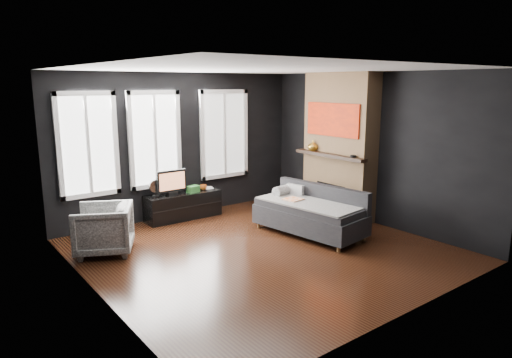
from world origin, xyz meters
TOP-DOWN VIEW (x-y plane):
  - floor at (0.00, 0.00)m, footprint 5.00×5.00m
  - ceiling at (0.00, 0.00)m, footprint 5.00×5.00m
  - wall_back at (0.00, 2.50)m, footprint 5.00×0.02m
  - wall_left at (-2.50, 0.00)m, footprint 0.02×5.00m
  - wall_right at (2.50, 0.00)m, footprint 0.02×5.00m
  - windows at (-0.45, 2.46)m, footprint 4.00×0.16m
  - fireplace at (2.30, 0.60)m, footprint 0.70×1.62m
  - sofa at (1.10, 0.13)m, footprint 1.18×1.99m
  - stripe_pillow at (1.24, 0.64)m, footprint 0.14×0.34m
  - armchair at (-1.95, 1.37)m, footprint 1.02×1.04m
  - media_console at (-0.14, 2.24)m, footprint 1.44×0.47m
  - monitor at (-0.38, 2.21)m, footprint 0.59×0.13m
  - desk_fan at (-0.68, 2.26)m, footprint 0.23×0.23m
  - mug at (0.30, 2.22)m, footprint 0.13×0.11m
  - book at (0.36, 2.29)m, footprint 0.16×0.07m
  - storage_box at (0.04, 2.17)m, footprint 0.25×0.19m
  - mantel_vase at (2.05, 1.05)m, footprint 0.24×0.25m
  - mantel_clock at (2.05, 0.05)m, footprint 0.14×0.14m

SIDE VIEW (x-z plane):
  - floor at x=0.00m, z-range 0.00..0.00m
  - media_console at x=-0.14m, z-range 0.00..0.49m
  - sofa at x=1.10m, z-range 0.00..0.81m
  - armchair at x=-1.95m, z-range 0.00..0.81m
  - storage_box at x=0.04m, z-range 0.49..0.62m
  - mug at x=0.30m, z-range 0.49..0.62m
  - stripe_pillow at x=1.24m, z-range 0.42..0.75m
  - book at x=0.36m, z-range 0.49..0.72m
  - desk_fan at x=-0.68m, z-range 0.49..0.82m
  - monitor at x=-0.38m, z-range 0.49..1.02m
  - mantel_clock at x=2.05m, z-range 1.23..1.27m
  - mantel_vase at x=2.05m, z-range 1.23..1.42m
  - wall_back at x=0.00m, z-range 0.00..2.70m
  - wall_left at x=-2.50m, z-range 0.00..2.70m
  - wall_right at x=2.50m, z-range 0.00..2.70m
  - fireplace at x=2.30m, z-range 0.00..2.70m
  - windows at x=-0.45m, z-range 1.50..3.26m
  - ceiling at x=0.00m, z-range 2.70..2.70m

